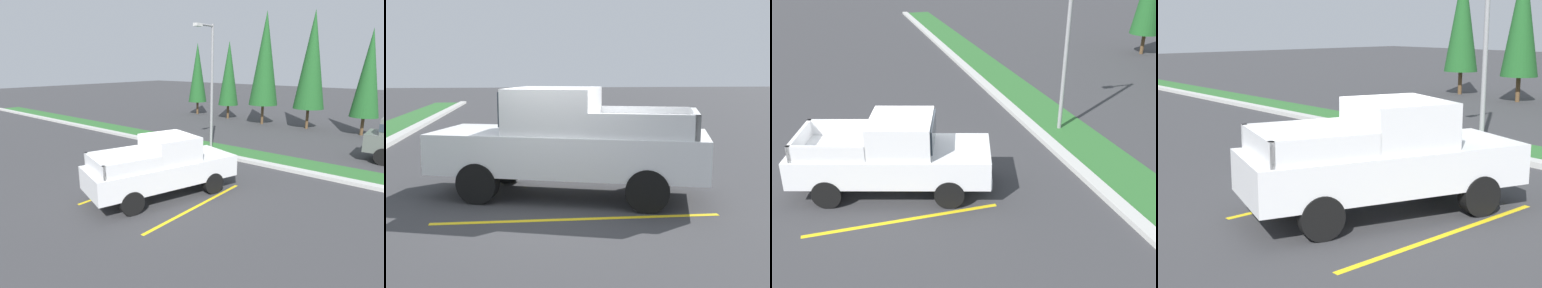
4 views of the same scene
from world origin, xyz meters
The scene contains 7 objects.
ground_plane centered at (0.00, 0.00, 0.00)m, with size 120.00×120.00×0.00m, color #38383A.
parking_line_near centered at (-0.71, -0.37, 0.00)m, with size 0.12×4.80×0.01m, color yellow.
parking_line_far centered at (2.39, -0.37, 0.00)m, with size 0.12×4.80×0.01m, color yellow.
curb_strip centered at (0.00, 5.00, 0.07)m, with size 56.00×0.40×0.15m, color #B2B2AD.
grass_median centered at (0.00, 6.10, 0.03)m, with size 56.00×1.80×0.06m, color #2D662D.
pickup_truck_main centered at (0.86, -0.32, 1.04)m, with size 3.32×5.54×2.10m.
street_light centered at (-1.63, 5.74, 3.77)m, with size 0.24×1.49×6.46m.
Camera 3 is at (11.78, -1.64, 6.43)m, focal length 42.90 mm.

